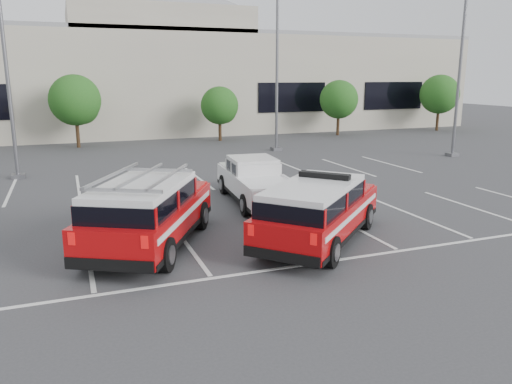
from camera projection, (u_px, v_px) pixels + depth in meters
ground at (271, 232)px, 15.50m from camera, size 120.00×120.00×0.00m
stall_markings at (227, 199)px, 19.59m from camera, size 23.00×15.00×0.01m
convention_building at (134, 76)px, 43.49m from camera, size 60.00×16.99×13.20m
tree_mid_left at (77, 102)px, 33.18m from camera, size 3.37×3.37×4.85m
tree_mid_right at (221, 107)px, 36.76m from camera, size 2.77×2.77×3.99m
tree_right at (340, 101)px, 40.15m from camera, size 3.07×3.07×4.42m
tree_far_right at (440, 96)px, 43.55m from camera, size 3.37×3.37×4.85m
light_pole_left at (6, 66)px, 22.48m from camera, size 0.90×0.60×10.24m
light_pole_mid at (277, 68)px, 31.30m from camera, size 0.90×0.60×10.24m
light_pole_right at (460, 68)px, 28.95m from camera, size 0.90×0.60×10.24m
fire_chief_suv at (318, 215)px, 14.41m from camera, size 5.51×5.36×1.98m
white_pickup at (256, 185)px, 19.06m from camera, size 2.32×5.58×1.67m
ladder_suv at (149, 217)px, 13.96m from camera, size 4.60×5.95×2.20m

